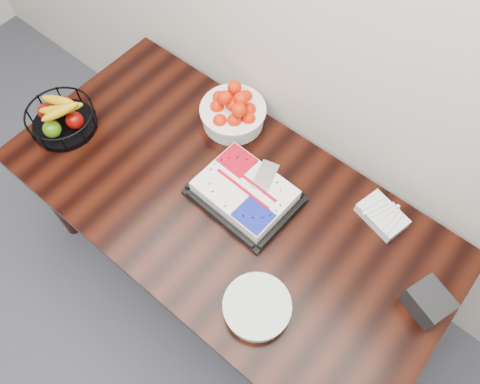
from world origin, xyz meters
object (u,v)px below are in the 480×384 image
Objects in this scene: napkin_box at (428,302)px; table at (226,212)px; fruit_basket at (61,118)px; plate_stack at (257,307)px; cake_tray at (245,192)px; tangerine_bowl at (233,110)px.

table is at bearing -171.10° from napkin_box.
table is at bearing 11.68° from fruit_basket.
table is 7.65× the size of plate_stack.
plate_stack is at bearing -35.43° from table.
napkin_box is (0.44, 0.38, 0.02)m from plate_stack.
cake_tray is 1.43× the size of fruit_basket.
fruit_basket is 2.11× the size of napkin_box.
table is 0.80m from fruit_basket.
cake_tray is 1.74× the size of plate_stack.
cake_tray is 0.85m from fruit_basket.
table is 0.82m from napkin_box.
fruit_basket is 1.14m from plate_stack.
cake_tray is at bearing 56.26° from table.
tangerine_bowl reaches higher than plate_stack.
napkin_box is (0.76, 0.06, 0.01)m from cake_tray.
tangerine_bowl is at bearing 125.80° from table.
fruit_basket reaches higher than napkin_box.
tangerine_bowl is 0.98× the size of fruit_basket.
fruit_basket is 1.22× the size of plate_stack.
table is at bearing 144.57° from plate_stack.
table is 13.23× the size of napkin_box.
plate_stack is 0.58m from napkin_box.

